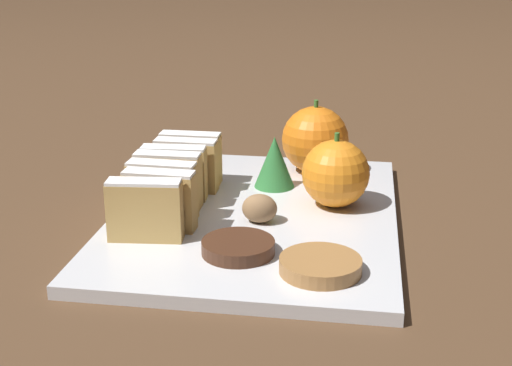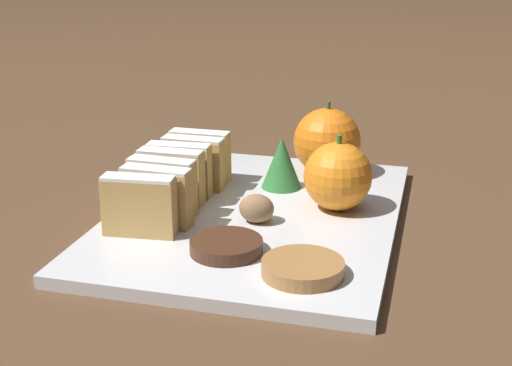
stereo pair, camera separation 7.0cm
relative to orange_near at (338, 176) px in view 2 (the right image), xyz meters
The scene contains 15 objects.
ground_plane 0.09m from the orange_near, 159.69° to the right, with size 6.00×6.00×0.00m, color #513823.
serving_platter 0.09m from the orange_near, 159.69° to the right, with size 0.28×0.37×0.01m.
stollen_slice_front 0.20m from the orange_near, 145.75° to the right, with size 0.07×0.03×0.06m.
stollen_slice_second 0.18m from the orange_near, 151.74° to the right, with size 0.07×0.02×0.06m.
stollen_slice_third 0.17m from the orange_near, 160.31° to the right, with size 0.07×0.02×0.06m.
stollen_slice_fourth 0.17m from the orange_near, 169.14° to the right, with size 0.07×0.02×0.06m.
stollen_slice_fifth 0.17m from the orange_near, behind, with size 0.07×0.02×0.06m.
stollen_slice_sixth 0.16m from the orange_near, behind, with size 0.07×0.02×0.06m.
stollen_slice_back 0.17m from the orange_near, 163.40° to the left, with size 0.07×0.02×0.06m.
orange_near is the anchor object (origin of this frame).
orange_far 0.11m from the orange_near, 105.06° to the left, with size 0.08×0.08×0.09m.
walnut 0.09m from the orange_near, 141.28° to the right, with size 0.03×0.03×0.03m.
chocolate_cookie 0.15m from the orange_near, 121.36° to the right, with size 0.06×0.06×0.01m.
gingerbread_cookie 0.16m from the orange_near, 91.40° to the right, with size 0.07×0.07×0.01m.
evergreen_sprig 0.08m from the orange_near, 144.78° to the left, with size 0.04×0.04×0.06m.
Camera 2 is at (0.17, -0.64, 0.28)m, focal length 50.00 mm.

